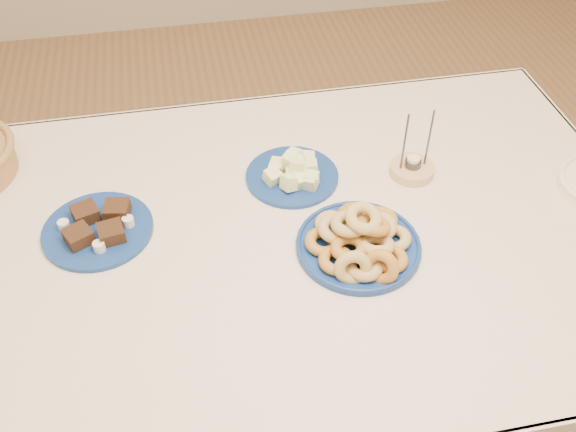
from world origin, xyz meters
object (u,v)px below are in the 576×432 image
object	(u,v)px
donut_platter	(360,241)
melon_plate	(294,174)
dining_table	(284,264)
brownie_plate	(98,228)
candle_holder	(412,168)

from	to	relation	value
donut_platter	melon_plate	size ratio (longest dim) A/B	1.27
dining_table	brownie_plate	distance (m)	0.44
dining_table	donut_platter	distance (m)	0.22
donut_platter	dining_table	bearing A→B (deg)	150.18
dining_table	melon_plate	xyz separation A→B (m)	(0.06, 0.17, 0.13)
donut_platter	brownie_plate	world-z (taller)	donut_platter
candle_holder	melon_plate	bearing A→B (deg)	173.61
melon_plate	candle_holder	size ratio (longest dim) A/B	1.46
donut_platter	candle_holder	xyz separation A→B (m)	(0.20, 0.23, -0.01)
melon_plate	brownie_plate	world-z (taller)	melon_plate
dining_table	brownie_plate	size ratio (longest dim) A/B	6.24
dining_table	candle_holder	size ratio (longest dim) A/B	9.28
melon_plate	dining_table	bearing A→B (deg)	-108.58
dining_table	candle_holder	bearing A→B (deg)	21.95
donut_platter	candle_holder	world-z (taller)	candle_holder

